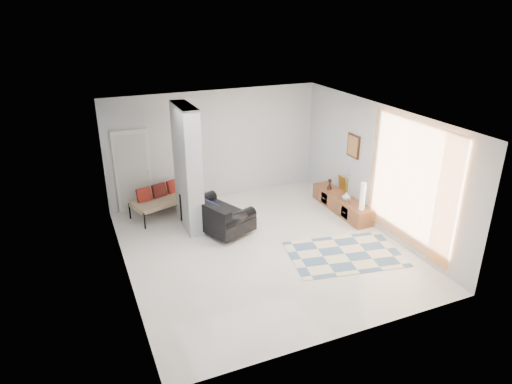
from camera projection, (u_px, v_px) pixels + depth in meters
name	position (u px, v px, depth m)	size (l,w,h in m)	color
floor	(263.00, 248.00, 9.57)	(6.00, 6.00, 0.00)	beige
ceiling	(263.00, 116.00, 8.49)	(6.00, 6.00, 0.00)	white
wall_back	(215.00, 145.00, 11.58)	(6.00, 6.00, 0.00)	silver
wall_front	(348.00, 259.00, 6.49)	(6.00, 6.00, 0.00)	silver
wall_left	(121.00, 209.00, 8.04)	(6.00, 6.00, 0.00)	silver
wall_right	(377.00, 168.00, 10.03)	(6.00, 6.00, 0.00)	silver
partition_column	(188.00, 168.00, 9.99)	(0.35, 1.20, 2.80)	#A0A4A7
hallway_door	(133.00, 171.00, 10.93)	(0.85, 0.06, 2.04)	white
curtain	(410.00, 184.00, 9.00)	(2.55, 2.55, 0.00)	#FF9D43
wall_art	(353.00, 146.00, 10.68)	(0.04, 0.45, 0.55)	#3D2210
media_console	(342.00, 203.00, 11.17)	(0.45, 2.05, 0.80)	brown
loveseat	(216.00, 215.00, 10.20)	(1.46, 1.81, 0.76)	silver
daybed	(167.00, 197.00, 10.98)	(1.90, 1.26, 0.77)	black
area_rug	(345.00, 254.00, 9.33)	(2.25, 1.50, 0.01)	beige
cylinder_lamp	(363.00, 196.00, 10.26)	(0.12, 0.12, 0.65)	silver
bronze_figurine	(330.00, 184.00, 11.46)	(0.14, 0.14, 0.27)	black
vase	(346.00, 196.00, 10.83)	(0.21, 0.21, 0.21)	silver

